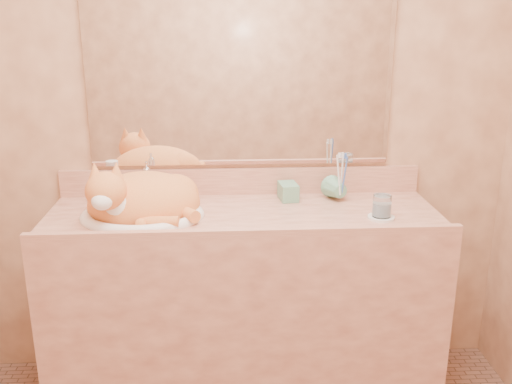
{
  "coord_description": "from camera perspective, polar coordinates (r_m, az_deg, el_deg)",
  "views": [
    {
      "loc": [
        -0.07,
        -1.46,
        1.62
      ],
      "look_at": [
        0.05,
        0.7,
        0.95
      ],
      "focal_mm": 40.0,
      "sensor_mm": 36.0,
      "label": 1
    }
  ],
  "objects": [
    {
      "name": "wall_back",
      "position": [
        2.49,
        -1.55,
        8.7
      ],
      "size": [
        2.4,
        0.02,
        2.5
      ],
      "primitive_type": "cube",
      "color": "#996445",
      "rests_on": "ground"
    },
    {
      "name": "faucet",
      "position": [
        2.48,
        -10.81,
        0.81
      ],
      "size": [
        0.08,
        0.12,
        0.17
      ],
      "primitive_type": null,
      "rotation": [
        0.0,
        0.0,
        -0.34
      ],
      "color": "white",
      "rests_on": "vanity_counter"
    },
    {
      "name": "soap_dispenser",
      "position": [
        2.42,
        3.57,
        0.7
      ],
      "size": [
        0.08,
        0.09,
        0.17
      ],
      "primitive_type": "imported",
      "rotation": [
        0.0,
        0.0,
        0.13
      ],
      "color": "#68A683",
      "rests_on": "vanity_counter"
    },
    {
      "name": "vanity_counter",
      "position": [
        2.5,
        -1.19,
        -11.37
      ],
      "size": [
        1.6,
        0.55,
        0.85
      ],
      "primitive_type": null,
      "color": "#A05C47",
      "rests_on": "floor"
    },
    {
      "name": "cat",
      "position": [
        2.31,
        -11.59,
        -0.53
      ],
      "size": [
        0.48,
        0.4,
        0.25
      ],
      "primitive_type": null,
      "rotation": [
        0.0,
        0.0,
        0.07
      ],
      "color": "orange",
      "rests_on": "sink_basin"
    },
    {
      "name": "saucer",
      "position": [
        2.31,
        12.4,
        -2.5
      ],
      "size": [
        0.11,
        0.11,
        0.01
      ],
      "primitive_type": "cylinder",
      "color": "white",
      "rests_on": "vanity_counter"
    },
    {
      "name": "water_glass",
      "position": [
        2.3,
        12.48,
        -1.37
      ],
      "size": [
        0.07,
        0.07,
        0.09
      ],
      "primitive_type": "cylinder",
      "color": "white",
      "rests_on": "saucer"
    },
    {
      "name": "toothbrush_cup",
      "position": [
        2.46,
        8.5,
        -0.05
      ],
      "size": [
        0.13,
        0.13,
        0.09
      ],
      "primitive_type": "imported",
      "rotation": [
        0.0,
        0.0,
        0.32
      ],
      "color": "#68A683",
      "rests_on": "vanity_counter"
    },
    {
      "name": "lotion_bottle",
      "position": [
        2.48,
        -15.12,
        0.15
      ],
      "size": [
        0.06,
        0.06,
        0.13
      ],
      "primitive_type": "cylinder",
      "color": "white",
      "rests_on": "vanity_counter"
    },
    {
      "name": "toothbrushes",
      "position": [
        2.44,
        8.59,
        1.87
      ],
      "size": [
        0.04,
        0.04,
        0.22
      ],
      "primitive_type": null,
      "color": "white",
      "rests_on": "toothbrush_cup"
    },
    {
      "name": "mirror",
      "position": [
        2.46,
        -1.57,
        11.88
      ],
      "size": [
        1.3,
        0.02,
        0.8
      ],
      "primitive_type": "cube",
      "color": "white",
      "rests_on": "wall_back"
    },
    {
      "name": "sink_basin",
      "position": [
        2.3,
        -11.36,
        -0.68
      ],
      "size": [
        0.54,
        0.48,
        0.15
      ],
      "primitive_type": null,
      "rotation": [
        0.0,
        0.0,
        0.17
      ],
      "color": "white",
      "rests_on": "vanity_counter"
    }
  ]
}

